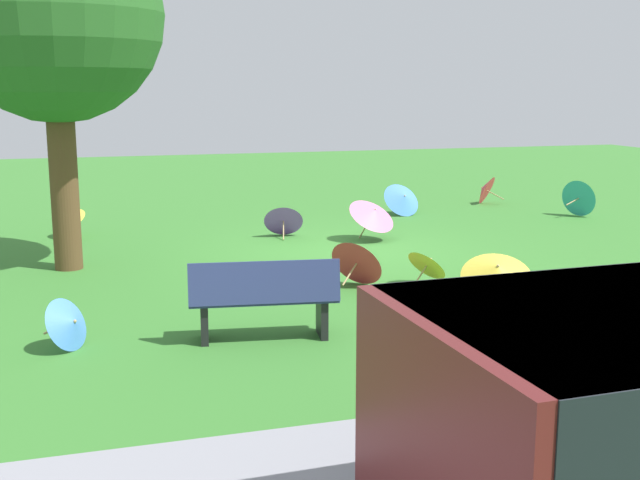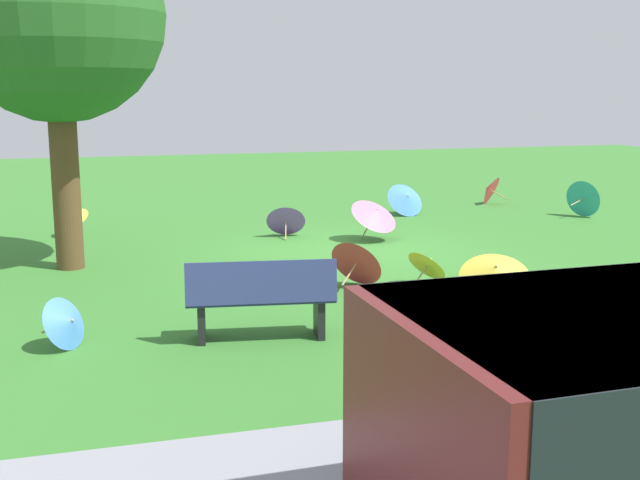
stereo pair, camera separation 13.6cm
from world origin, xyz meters
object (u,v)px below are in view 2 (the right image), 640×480
at_px(shade_tree, 56,15).
at_px(parasol_yellow_2, 72,217).
at_px(parasol_purple_0, 286,218).
at_px(parasol_blue_0, 68,322).
at_px(parasol_red_0, 359,260).
at_px(parasol_blue_1, 407,198).
at_px(parasol_teal_0, 585,198).
at_px(parasol_yellow_1, 496,272).
at_px(parasol_yellow_0, 429,263).
at_px(parasol_red_1, 489,189).
at_px(parasol_pink_0, 376,213).
at_px(park_bench, 261,298).

xyz_separation_m(shade_tree, parasol_yellow_2, (0.01, -2.59, -3.31)).
bearing_deg(parasol_purple_0, parasol_blue_0, 56.55).
relative_size(parasol_red_0, parasol_purple_0, 1.10).
distance_m(parasol_yellow_2, parasol_blue_1, 6.83).
xyz_separation_m(parasol_blue_0, parasol_blue_1, (-6.74, -7.24, 0.08)).
height_order(shade_tree, parasol_teal_0, shade_tree).
height_order(parasol_teal_0, parasol_red_0, parasol_teal_0).
bearing_deg(shade_tree, parasol_teal_0, -168.49).
height_order(parasol_yellow_1, parasol_blue_1, parasol_yellow_1).
height_order(parasol_teal_0, parasol_purple_0, parasol_teal_0).
height_order(parasol_purple_0, parasol_yellow_1, parasol_yellow_1).
bearing_deg(parasol_yellow_0, parasol_purple_0, -76.30).
xyz_separation_m(parasol_teal_0, parasol_yellow_0, (5.58, 4.60, -0.08)).
bearing_deg(parasol_red_1, parasol_pink_0, 41.03).
distance_m(park_bench, parasol_yellow_0, 3.23).
height_order(parasol_teal_0, parasol_blue_0, parasol_teal_0).
relative_size(parasol_teal_0, parasol_yellow_2, 1.01).
distance_m(parasol_teal_0, parasol_yellow_0, 7.24).
bearing_deg(parasol_red_1, parasol_red_0, 50.33).
bearing_deg(parasol_yellow_2, parasol_teal_0, 177.30).
distance_m(parasol_yellow_0, parasol_yellow_1, 1.83).
relative_size(shade_tree, parasol_red_1, 6.72).
bearing_deg(parasol_pink_0, parasol_blue_0, 42.57).
relative_size(parasol_teal_0, parasol_purple_0, 1.01).
relative_size(parasol_red_0, parasol_pink_0, 0.83).
distance_m(parasol_teal_0, parasol_yellow_2, 10.37).
xyz_separation_m(parasol_yellow_1, parasol_yellow_2, (4.81, -6.90, -0.21)).
relative_size(park_bench, parasol_red_0, 1.82).
bearing_deg(parasol_red_0, parasol_yellow_1, 115.28).
distance_m(parasol_purple_0, parasol_yellow_0, 4.26).
bearing_deg(parasol_teal_0, parasol_red_0, 33.76).
bearing_deg(parasol_red_1, parasol_yellow_0, 56.48).
distance_m(parasol_red_0, parasol_pink_0, 3.27).
bearing_deg(parasol_blue_1, parasol_yellow_1, 75.32).
distance_m(shade_tree, parasol_blue_1, 8.24).
bearing_deg(shade_tree, parasol_blue_0, 90.68).
relative_size(parasol_red_1, parasol_yellow_0, 1.08).
xyz_separation_m(shade_tree, parasol_blue_0, (-0.05, 3.96, -3.41)).
xyz_separation_m(parasol_red_1, parasol_yellow_1, (4.47, 8.62, 0.25)).
bearing_deg(parasol_pink_0, parasol_red_1, -138.97).
bearing_deg(parasol_yellow_1, parasol_blue_1, -104.68).
xyz_separation_m(parasol_teal_0, parasol_yellow_1, (5.54, 6.41, 0.19)).
relative_size(parasol_teal_0, parasol_yellow_0, 1.14).
distance_m(shade_tree, parasol_teal_0, 11.06).
bearing_deg(parasol_teal_0, parasol_pink_0, 14.81).
xyz_separation_m(shade_tree, parasol_teal_0, (-10.34, -2.11, -3.30)).
bearing_deg(parasol_red_0, parasol_pink_0, -114.02).
xyz_separation_m(parasol_red_0, parasol_yellow_0, (-0.93, 0.25, -0.05)).
bearing_deg(parasol_blue_1, shade_tree, 25.78).
xyz_separation_m(parasol_teal_0, parasol_yellow_2, (10.35, -0.49, -0.01)).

